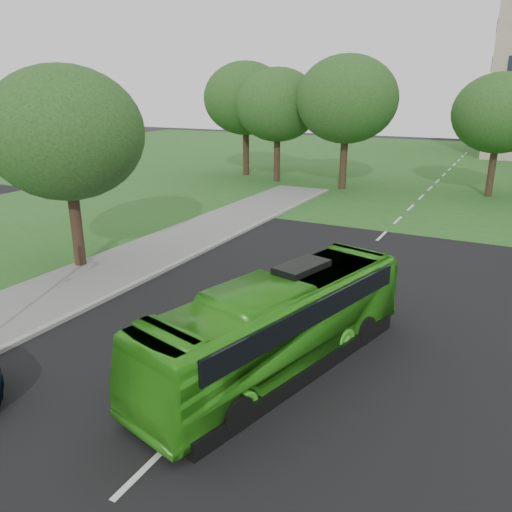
# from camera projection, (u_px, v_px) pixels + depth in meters

# --- Properties ---
(ground) EXTENTS (160.00, 160.00, 0.00)m
(ground) POSITION_uv_depth(u_px,v_px,m) (270.00, 346.00, 15.51)
(ground) COLOR black
(ground) RESTS_ON ground
(street_surfaces) EXTENTS (120.00, 120.00, 0.15)m
(street_surfaces) POSITION_uv_depth(u_px,v_px,m) (407.00, 205.00, 34.85)
(street_surfaces) COLOR black
(street_surfaces) RESTS_ON ground
(tree_park_a) EXTENTS (7.17, 7.17, 9.53)m
(tree_park_a) POSITION_uv_depth(u_px,v_px,m) (278.00, 105.00, 42.13)
(tree_park_a) COLOR black
(tree_park_a) RESTS_ON ground
(tree_park_b) EXTENTS (7.87, 7.87, 10.32)m
(tree_park_b) POSITION_uv_depth(u_px,v_px,m) (347.00, 100.00, 38.52)
(tree_park_b) COLOR black
(tree_park_b) RESTS_ON ground
(tree_park_c) EXTENTS (6.72, 6.72, 8.92)m
(tree_park_c) POSITION_uv_depth(u_px,v_px,m) (500.00, 113.00, 35.86)
(tree_park_c) COLOR black
(tree_park_c) RESTS_ON ground
(tree_park_f) EXTENTS (7.65, 7.65, 10.21)m
(tree_park_f) POSITION_uv_depth(u_px,v_px,m) (246.00, 99.00, 45.43)
(tree_park_f) COLOR black
(tree_park_f) RESTS_ON ground
(tree_side_near) EXTENTS (6.51, 6.51, 8.65)m
(tree_side_near) POSITION_uv_depth(u_px,v_px,m) (66.00, 134.00, 20.68)
(tree_side_near) COLOR black
(tree_side_near) RESTS_ON ground
(bus) EXTENTS (4.61, 9.89, 2.68)m
(bus) POSITION_uv_depth(u_px,v_px,m) (280.00, 324.00, 13.97)
(bus) COLOR green
(bus) RESTS_ON ground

